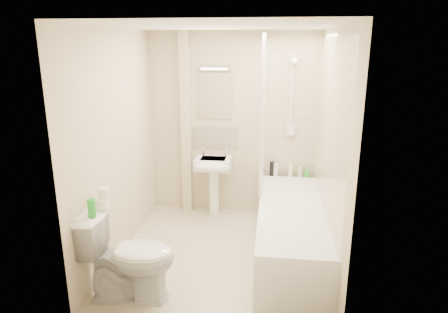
# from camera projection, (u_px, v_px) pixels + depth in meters

# --- Properties ---
(floor) EXTENTS (2.50, 2.50, 0.00)m
(floor) POSITION_uv_depth(u_px,v_px,m) (221.00, 254.00, 4.40)
(floor) COLOR beige
(floor) RESTS_ON ground
(wall_back) EXTENTS (2.20, 0.02, 2.40)m
(wall_back) POSITION_uv_depth(u_px,v_px,m) (233.00, 125.00, 5.27)
(wall_back) COLOR beige
(wall_back) RESTS_ON ground
(wall_left) EXTENTS (0.02, 2.50, 2.40)m
(wall_left) POSITION_uv_depth(u_px,v_px,m) (118.00, 146.00, 4.20)
(wall_left) COLOR beige
(wall_left) RESTS_ON ground
(wall_right) EXTENTS (0.02, 2.50, 2.40)m
(wall_right) POSITION_uv_depth(u_px,v_px,m) (331.00, 153.00, 3.95)
(wall_right) COLOR beige
(wall_right) RESTS_ON ground
(ceiling) EXTENTS (2.20, 2.50, 0.02)m
(ceiling) POSITION_uv_depth(u_px,v_px,m) (221.00, 26.00, 3.75)
(ceiling) COLOR white
(ceiling) RESTS_ON wall_back
(tile_back) EXTENTS (0.70, 0.01, 1.75)m
(tile_back) POSITION_uv_depth(u_px,v_px,m) (291.00, 109.00, 5.11)
(tile_back) COLOR beige
(tile_back) RESTS_ON wall_back
(tile_right) EXTENTS (0.01, 2.10, 1.75)m
(tile_right) POSITION_uv_depth(u_px,v_px,m) (330.00, 128.00, 3.97)
(tile_right) COLOR beige
(tile_right) RESTS_ON wall_right
(pipe_boxing) EXTENTS (0.12, 0.12, 2.40)m
(pipe_boxing) POSITION_uv_depth(u_px,v_px,m) (186.00, 125.00, 5.28)
(pipe_boxing) COLOR beige
(pipe_boxing) RESTS_ON ground
(splashback) EXTENTS (0.60, 0.02, 0.30)m
(splashback) POSITION_uv_depth(u_px,v_px,m) (215.00, 137.00, 5.33)
(splashback) COLOR beige
(splashback) RESTS_ON wall_back
(mirror) EXTENTS (0.46, 0.01, 0.60)m
(mirror) POSITION_uv_depth(u_px,v_px,m) (215.00, 96.00, 5.18)
(mirror) COLOR white
(mirror) RESTS_ON wall_back
(strip_light) EXTENTS (0.42, 0.07, 0.07)m
(strip_light) POSITION_uv_depth(u_px,v_px,m) (215.00, 67.00, 5.06)
(strip_light) COLOR silver
(strip_light) RESTS_ON wall_back
(bathtub) EXTENTS (0.70, 2.10, 0.55)m
(bathtub) POSITION_uv_depth(u_px,v_px,m) (291.00, 230.00, 4.32)
(bathtub) COLOR white
(bathtub) RESTS_ON ground
(shower_screen) EXTENTS (0.04, 0.92, 1.80)m
(shower_screen) POSITION_uv_depth(u_px,v_px,m) (263.00, 113.00, 4.72)
(shower_screen) COLOR white
(shower_screen) RESTS_ON bathtub
(shower_fixture) EXTENTS (0.10, 0.16, 0.99)m
(shower_fixture) POSITION_uv_depth(u_px,v_px,m) (292.00, 101.00, 5.03)
(shower_fixture) COLOR white
(shower_fixture) RESTS_ON wall_back
(pedestal_sink) EXTENTS (0.47, 0.45, 0.90)m
(pedestal_sink) POSITION_uv_depth(u_px,v_px,m) (213.00, 171.00, 5.23)
(pedestal_sink) COLOR white
(pedestal_sink) RESTS_ON ground
(bottle_black_a) EXTENTS (0.06, 0.06, 0.19)m
(bottle_black_a) POSITION_uv_depth(u_px,v_px,m) (272.00, 169.00, 5.27)
(bottle_black_a) COLOR black
(bottle_black_a) RESTS_ON bathtub
(bottle_white_a) EXTENTS (0.06, 0.06, 0.17)m
(bottle_white_a) POSITION_uv_depth(u_px,v_px,m) (276.00, 169.00, 5.27)
(bottle_white_a) COLOR white
(bottle_white_a) RESTS_ON bathtub
(bottle_cream) EXTENTS (0.05, 0.05, 0.17)m
(bottle_cream) POSITION_uv_depth(u_px,v_px,m) (291.00, 170.00, 5.25)
(bottle_cream) COLOR beige
(bottle_cream) RESTS_ON bathtub
(bottle_white_b) EXTENTS (0.05, 0.05, 0.14)m
(bottle_white_b) POSITION_uv_depth(u_px,v_px,m) (300.00, 172.00, 5.24)
(bottle_white_b) COLOR silver
(bottle_white_b) RESTS_ON bathtub
(bottle_green) EXTENTS (0.06, 0.06, 0.10)m
(bottle_green) POSITION_uv_depth(u_px,v_px,m) (307.00, 173.00, 5.23)
(bottle_green) COLOR green
(bottle_green) RESTS_ON bathtub
(toilet) EXTENTS (0.56, 0.87, 0.83)m
(toilet) POSITION_uv_depth(u_px,v_px,m) (129.00, 256.00, 3.56)
(toilet) COLOR white
(toilet) RESTS_ON ground
(toilet_roll_lower) EXTENTS (0.12, 0.12, 0.09)m
(toilet_roll_lower) POSITION_uv_depth(u_px,v_px,m) (102.00, 204.00, 3.53)
(toilet_roll_lower) COLOR white
(toilet_roll_lower) RESTS_ON toilet
(toilet_roll_upper) EXTENTS (0.10, 0.10, 0.10)m
(toilet_roll_upper) POSITION_uv_depth(u_px,v_px,m) (104.00, 193.00, 3.52)
(toilet_roll_upper) COLOR white
(toilet_roll_upper) RESTS_ON toilet_roll_lower
(green_bottle) EXTENTS (0.07, 0.07, 0.16)m
(green_bottle) POSITION_uv_depth(u_px,v_px,m) (92.00, 208.00, 3.35)
(green_bottle) COLOR green
(green_bottle) RESTS_ON toilet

